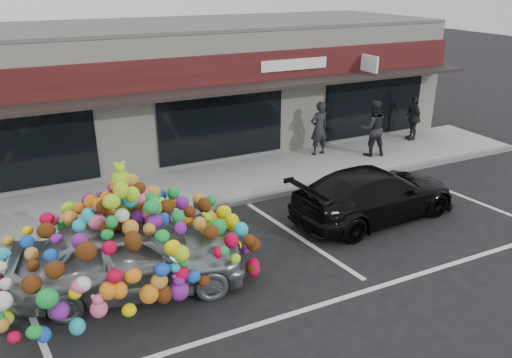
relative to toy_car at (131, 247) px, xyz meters
name	(u,v)px	position (x,y,z in m)	size (l,w,h in m)	color
ground	(190,268)	(1.22, 0.20, -0.94)	(90.00, 90.00, 0.00)	black
shop_building	(106,92)	(1.22, 8.64, 1.23)	(24.00, 7.20, 4.31)	silver
sidewalk	(144,196)	(1.22, 4.20, -0.86)	(26.00, 3.00, 0.15)	gray
kerb	(158,218)	(1.22, 2.70, -0.86)	(26.00, 0.18, 0.16)	slate
parking_stripe_left	(27,303)	(-1.98, 0.40, -0.93)	(0.12, 4.40, 0.01)	silver
parking_stripe_mid	(298,237)	(4.02, 0.40, -0.93)	(0.12, 4.40, 0.01)	silver
parking_stripe_right	(464,197)	(9.42, 0.40, -0.93)	(0.12, 4.40, 0.01)	silver
lane_line	(328,303)	(3.22, -2.10, -0.93)	(14.00, 0.12, 0.01)	silver
toy_car	(131,247)	(0.00, 0.00, 0.00)	(3.21, 5.03, 2.76)	gray
black_sedan	(375,194)	(6.28, 0.49, -0.27)	(4.57, 1.86, 1.33)	black
pedestrian_a	(319,128)	(7.41, 4.95, 0.13)	(0.67, 0.44, 1.83)	black
pedestrian_b	(373,128)	(8.99, 4.11, 0.15)	(0.91, 0.71, 1.88)	black
pedestrian_c	(413,118)	(11.46, 4.89, 0.01)	(0.39, 0.94, 1.60)	#252227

